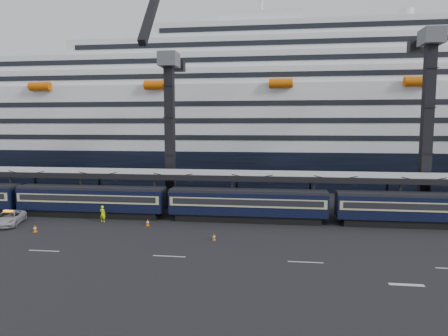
{
  "coord_description": "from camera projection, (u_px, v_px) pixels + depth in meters",
  "views": [
    {
      "loc": [
        -4.63,
        -37.69,
        11.65
      ],
      "look_at": [
        -10.88,
        10.0,
        6.51
      ],
      "focal_mm": 32.0,
      "sensor_mm": 36.0,
      "label": 1
    }
  ],
  "objects": [
    {
      "name": "traffic_cone_d",
      "position": [
        214.0,
        237.0,
        40.61
      ],
      "size": [
        0.37,
        0.37,
        0.73
      ],
      "color": "#D75A06",
      "rests_on": "ground"
    },
    {
      "name": "worker",
      "position": [
        103.0,
        214.0,
        48.27
      ],
      "size": [
        0.81,
        0.61,
        2.02
      ],
      "primitive_type": "imported",
      "rotation": [
        0.0,
        0.0,
        2.96
      ],
      "color": "#DDFF0D",
      "rests_on": "ground"
    },
    {
      "name": "cruise_ship",
      "position": [
        294.0,
        122.0,
        81.97
      ],
      "size": [
        214.09,
        28.84,
        34.0
      ],
      "color": "black",
      "rests_on": "ground"
    },
    {
      "name": "crane_dark_mid",
      "position": [
        429.0,
        112.0,
        51.78
      ],
      "size": [
        4.5,
        18.24,
        39.64
      ],
      "color": "#4F5157",
      "rests_on": "ground"
    },
    {
      "name": "train",
      "position": [
        275.0,
        204.0,
        48.02
      ],
      "size": [
        133.05,
        3.0,
        4.05
      ],
      "color": "black",
      "rests_on": "ground"
    },
    {
      "name": "traffic_cone_c",
      "position": [
        148.0,
        222.0,
        46.46
      ],
      "size": [
        0.42,
        0.42,
        0.83
      ],
      "color": "#D75A06",
      "rests_on": "ground"
    },
    {
      "name": "ground",
      "position": [
        324.0,
        249.0,
        37.8
      ],
      "size": [
        260.0,
        260.0,
        0.0
      ],
      "primitive_type": "plane",
      "color": "black",
      "rests_on": "ground"
    },
    {
      "name": "pickup_truck",
      "position": [
        9.0,
        218.0,
        46.89
      ],
      "size": [
        4.28,
        6.26,
        1.59
      ],
      "primitive_type": "imported",
      "rotation": [
        0.0,
        0.0,
        0.31
      ],
      "color": "#A0A2A7",
      "rests_on": "ground"
    },
    {
      "name": "lane_markings",
      "position": [
        437.0,
        273.0,
        31.59
      ],
      "size": [
        111.0,
        4.27,
        0.02
      ],
      "color": "beige",
      "rests_on": "ground"
    },
    {
      "name": "traffic_cone_b",
      "position": [
        35.0,
        228.0,
        43.71
      ],
      "size": [
        0.42,
        0.42,
        0.85
      ],
      "color": "#D75A06",
      "rests_on": "ground"
    },
    {
      "name": "crane_dark_near",
      "position": [
        169.0,
        124.0,
        57.44
      ],
      "size": [
        4.5,
        17.75,
        35.08
      ],
      "color": "#4F5157",
      "rests_on": "ground"
    },
    {
      "name": "canopy",
      "position": [
        312.0,
        176.0,
        51.04
      ],
      "size": [
        130.0,
        6.25,
        5.53
      ],
      "color": "#A0A2A8",
      "rests_on": "ground"
    }
  ]
}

